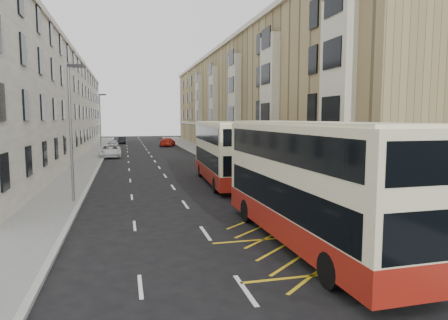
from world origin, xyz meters
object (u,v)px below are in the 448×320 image
object	(u,v)px
pedestrian_mid	(368,201)
bus_shelter	(444,195)
car_red	(167,142)
white_van	(110,151)
car_silver	(113,144)
car_dark	(122,140)
pedestrian_far	(363,211)
street_lamp_far	(101,121)
double_decker_front	(309,183)
double_decker_rear	(223,152)
street_lamp_near	(71,125)

from	to	relation	value
pedestrian_mid	bus_shelter	bearing A→B (deg)	-103.50
car_red	white_van	bearing A→B (deg)	80.66
car_silver	car_dark	distance (m)	13.72
pedestrian_mid	car_silver	distance (m)	51.65
pedestrian_mid	white_van	size ratio (longest dim) A/B	0.27
pedestrian_mid	pedestrian_far	bearing A→B (deg)	-143.46
street_lamp_far	pedestrian_far	world-z (taller)	street_lamp_far
double_decker_front	double_decker_rear	bearing A→B (deg)	87.89
pedestrian_far	car_red	distance (m)	55.93
double_decker_front	pedestrian_mid	world-z (taller)	double_decker_front
double_decker_front	car_red	xyz separation A→B (m)	(0.37, 57.10, -1.75)
car_silver	car_dark	bearing A→B (deg)	81.88
double_decker_front	pedestrian_far	world-z (taller)	double_decker_front
street_lamp_near	pedestrian_far	xyz separation A→B (m)	(13.30, -9.30, -3.72)
bus_shelter	double_decker_front	distance (m)	5.03
street_lamp_far	white_van	distance (m)	4.37
bus_shelter	car_dark	distance (m)	69.34
bus_shelter	white_van	xyz separation A→B (m)	(-13.54, 40.63, -1.33)
street_lamp_near	car_red	bearing A→B (deg)	77.41
bus_shelter	pedestrian_far	world-z (taller)	bus_shelter
pedestrian_far	white_van	size ratio (longest dim) A/B	0.26
double_decker_front	white_van	distance (m)	39.82
pedestrian_mid	double_decker_rear	bearing A→B (deg)	95.50
street_lamp_near	car_dark	size ratio (longest dim) A/B	1.92
bus_shelter	double_decker_rear	size ratio (longest dim) A/B	0.35
street_lamp_far	double_decker_rear	world-z (taller)	street_lamp_far
street_lamp_far	pedestrian_mid	distance (m)	40.57
street_lamp_far	double_decker_rear	bearing A→B (deg)	-67.68
double_decker_rear	street_lamp_far	bearing A→B (deg)	115.14
street_lamp_far	car_red	world-z (taller)	street_lamp_far
bus_shelter	car_red	distance (m)	59.12
bus_shelter	pedestrian_far	xyz separation A→B (m)	(-1.39, 3.10, -1.22)
double_decker_rear	pedestrian_mid	xyz separation A→B (m)	(4.36, -12.51, -1.48)
street_lamp_near	double_decker_front	bearing A→B (deg)	-46.44
car_dark	car_red	xyz separation A→B (m)	(7.85, -9.30, 0.06)
bus_shelter	car_silver	bearing A→B (deg)	103.93
street_lamp_far	double_decker_rear	size ratio (longest dim) A/B	0.66
pedestrian_mid	car_silver	bearing A→B (deg)	91.47
car_dark	bus_shelter	bearing A→B (deg)	-78.12
double_decker_rear	pedestrian_far	bearing A→B (deg)	-75.28
double_decker_rear	white_van	size ratio (longest dim) A/B	2.07
pedestrian_mid	white_van	xyz separation A→B (m)	(-13.53, 35.88, -0.13)
white_van	car_red	bearing A→B (deg)	62.22
double_decker_rear	white_van	world-z (taller)	double_decker_rear
street_lamp_near	street_lamp_far	xyz separation A→B (m)	(0.00, 30.00, 0.00)
double_decker_front	car_silver	world-z (taller)	double_decker_front
white_van	bus_shelter	bearing A→B (deg)	-72.57
double_decker_rear	car_silver	world-z (taller)	double_decker_rear
bus_shelter	car_silver	world-z (taller)	bus_shelter
double_decker_front	bus_shelter	bearing A→B (deg)	-22.65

